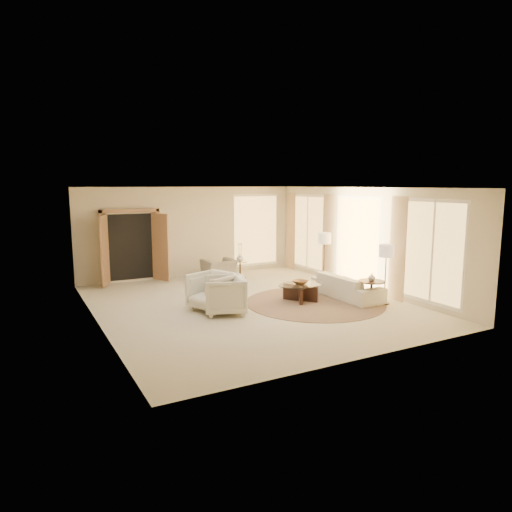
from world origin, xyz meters
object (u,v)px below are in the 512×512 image
sofa (347,286)px  accent_chair (219,266)px  armchair_left (213,290)px  floor_lamp_near (325,241)px  side_table (240,268)px  floor_lamp_far (386,253)px  side_vase (240,258)px  armchair_right (225,293)px  bowl (301,282)px  end_vase (372,277)px  coffee_table (300,290)px  end_table (371,288)px

sofa → accent_chair: accent_chair is taller
armchair_left → floor_lamp_near: size_ratio=0.63×
armchair_left → side_table: 3.60m
floor_lamp_far → side_vase: floor_lamp_far is taller
armchair_right → side_vase: armchair_right is taller
floor_lamp_near → bowl: size_ratio=4.15×
end_vase → armchair_left: bearing=158.2°
armchair_right → armchair_left: bearing=-144.6°
sofa → end_vase: 0.90m
floor_lamp_near → end_vase: floor_lamp_near is taller
coffee_table → bowl: bowl is taller
accent_chair → end_vase: size_ratio=5.05×
sofa → end_vase: (0.07, -0.82, 0.38)m
sofa → end_table: sofa is taller
floor_lamp_far → bowl: floor_lamp_far is taller
armchair_right → accent_chair: (1.40, 3.56, -0.06)m
end_table → accent_chair: bearing=113.7°
armchair_right → sofa: bearing=107.2°
bowl → side_vase: side_vase is taller
floor_lamp_far → coffee_table: bearing=143.9°
sofa → end_vase: bearing=-175.8°
side_table → side_vase: side_vase is taller
armchair_left → end_table: size_ratio=1.52×
coffee_table → side_vase: size_ratio=5.29×
accent_chair → side_table: (0.61, -0.24, -0.08)m
floor_lamp_near → end_vase: size_ratio=8.28×
coffee_table → floor_lamp_near: (1.64, 1.25, 1.01)m
floor_lamp_near → sofa: bearing=-104.9°
end_table → end_vase: end_vase is taller
side_table → accent_chair: bearing=158.1°
armchair_right → floor_lamp_far: 3.98m
coffee_table → floor_lamp_far: (1.64, -1.20, 0.97)m
armchair_right → floor_lamp_near: 4.07m
accent_chair → end_vase: bearing=110.3°
sofa → armchair_right: (-3.33, 0.18, 0.16)m
armchair_left → bowl: (2.21, -0.30, 0.00)m
sofa → coffee_table: sofa is taller
armchair_left → end_vase: 3.79m
armchair_left → armchair_right: size_ratio=1.03×
sofa → coffee_table: bearing=76.3°
sofa → side_vase: side_vase is taller
coffee_table → side_vase: side_vase is taller
armchair_right → end_vase: armchair_right is taller
armchair_right → floor_lamp_far: size_ratio=0.63×
sofa → accent_chair: size_ratio=2.22×
armchair_left → floor_lamp_far: (3.85, -1.50, 0.77)m
coffee_table → end_table: end_table is taller
sofa → side_table: 3.74m
floor_lamp_far → bowl: (-1.64, 1.20, -0.76)m
floor_lamp_far → end_vase: 0.67m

